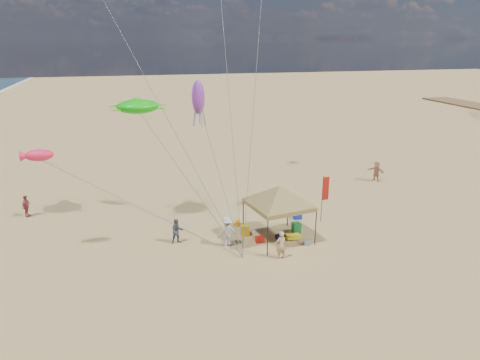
{
  "coord_description": "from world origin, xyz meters",
  "views": [
    {
      "loc": [
        -6.58,
        -22.03,
        12.26
      ],
      "look_at": [
        0.0,
        3.0,
        4.0
      ],
      "focal_mm": 33.22,
      "sensor_mm": 36.0,
      "label": 1
    }
  ],
  "objects": [
    {
      "name": "ground",
      "position": [
        0.0,
        0.0,
        0.0
      ],
      "size": [
        280.0,
        280.0,
        0.0
      ],
      "primitive_type": "plane",
      "color": "tan",
      "rests_on": "ground"
    },
    {
      "name": "canopy_tent",
      "position": [
        2.37,
        2.43,
        3.48
      ],
      "size": [
        6.67,
        6.67,
        4.18
      ],
      "color": "black",
      "rests_on": "ground"
    },
    {
      "name": "feather_flag",
      "position": [
        6.41,
        4.4,
        2.21
      ],
      "size": [
        0.51,
        0.08,
        3.33
      ],
      "color": "black",
      "rests_on": "ground"
    },
    {
      "name": "cooler_red",
      "position": [
        1.11,
        2.31,
        0.19
      ],
      "size": [
        0.54,
        0.38,
        0.38
      ],
      "primitive_type": "cube",
      "color": "#AA170D",
      "rests_on": "ground"
    },
    {
      "name": "cooler_blue",
      "position": [
        4.82,
        5.24,
        0.19
      ],
      "size": [
        0.54,
        0.38,
        0.38
      ],
      "primitive_type": "cube",
      "color": "#1428A8",
      "rests_on": "ground"
    },
    {
      "name": "bag_navy",
      "position": [
        2.54,
        2.5,
        0.18
      ],
      "size": [
        0.69,
        0.54,
        0.36
      ],
      "primitive_type": "cylinder",
      "rotation": [
        0.0,
        1.57,
        0.35
      ],
      "color": "#0F0E3E",
      "rests_on": "ground"
    },
    {
      "name": "bag_orange",
      "position": [
        0.4,
        5.3,
        0.18
      ],
      "size": [
        0.54,
        0.69,
        0.36
      ],
      "primitive_type": "cylinder",
      "rotation": [
        0.0,
        1.57,
        1.22
      ],
      "color": "orange",
      "rests_on": "ground"
    },
    {
      "name": "chair_green",
      "position": [
        3.86,
        3.08,
        0.35
      ],
      "size": [
        0.5,
        0.5,
        0.7
      ],
      "primitive_type": "cube",
      "color": "#167A32",
      "rests_on": "ground"
    },
    {
      "name": "chair_yellow",
      "position": [
        0.48,
        3.54,
        0.35
      ],
      "size": [
        0.5,
        0.5,
        0.7
      ],
      "primitive_type": "cube",
      "color": "gold",
      "rests_on": "ground"
    },
    {
      "name": "crate_grey",
      "position": [
        3.81,
        1.19,
        0.14
      ],
      "size": [
        0.34,
        0.3,
        0.28
      ],
      "primitive_type": "cube",
      "color": "gray",
      "rests_on": "ground"
    },
    {
      "name": "beach_cart",
      "position": [
        3.31,
        2.16,
        0.2
      ],
      "size": [
        0.9,
        0.5,
        0.24
      ],
      "primitive_type": "cube",
      "color": "yellow",
      "rests_on": "ground"
    },
    {
      "name": "person_near_a",
      "position": [
        1.64,
        -0.09,
        0.85
      ],
      "size": [
        0.68,
        0.5,
        1.7
      ],
      "primitive_type": "imported",
      "rotation": [
        0.0,
        0.0,
        3.29
      ],
      "color": "tan",
      "rests_on": "ground"
    },
    {
      "name": "person_near_b",
      "position": [
        -3.92,
        3.5,
        0.81
      ],
      "size": [
        0.87,
        0.73,
        1.61
      ],
      "primitive_type": "imported",
      "rotation": [
        0.0,
        0.0,
        0.16
      ],
      "color": "#343947",
      "rests_on": "ground"
    },
    {
      "name": "person_near_c",
      "position": [
        -0.99,
        2.35,
        0.95
      ],
      "size": [
        1.23,
        0.71,
        1.9
      ],
      "primitive_type": "imported",
      "rotation": [
        0.0,
        0.0,
        3.14
      ],
      "color": "beige",
      "rests_on": "ground"
    },
    {
      "name": "person_far_a",
      "position": [
        -13.87,
        10.62,
        0.81
      ],
      "size": [
        0.67,
        1.02,
        1.61
      ],
      "primitive_type": "imported",
      "rotation": [
        0.0,
        0.0,
        1.25
      ],
      "color": "#95393B",
      "rests_on": "ground"
    },
    {
      "name": "person_far_c",
      "position": [
        14.94,
        11.72,
        0.92
      ],
      "size": [
        1.28,
        1.77,
        1.84
      ],
      "primitive_type": "imported",
      "rotation": [
        0.0,
        0.0,
        5.2
      ],
      "color": "tan",
      "rests_on": "ground"
    },
    {
      "name": "turtle_kite",
      "position": [
        -5.64,
        7.76,
        8.03
      ],
      "size": [
        3.41,
        3.12,
        0.92
      ],
      "primitive_type": "ellipsoid",
      "rotation": [
        0.0,
        0.0,
        0.4
      ],
      "color": "#10C80D",
      "rests_on": "ground"
    },
    {
      "name": "fish_kite",
      "position": [
        -11.34,
        4.12,
        6.03
      ],
      "size": [
        1.7,
        1.24,
        0.68
      ],
      "primitive_type": "ellipsoid",
      "rotation": [
        0.0,
        0.0,
        0.35
      ],
      "color": "#FF204B",
      "rests_on": "ground"
    },
    {
      "name": "squid_kite",
      "position": [
        -1.66,
        7.72,
        8.51
      ],
      "size": [
        1.08,
        1.08,
        2.28
      ],
      "primitive_type": "ellipsoid",
      "rotation": [
        0.0,
        0.0,
        -0.28
      ],
      "color": "purple",
      "rests_on": "ground"
    }
  ]
}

